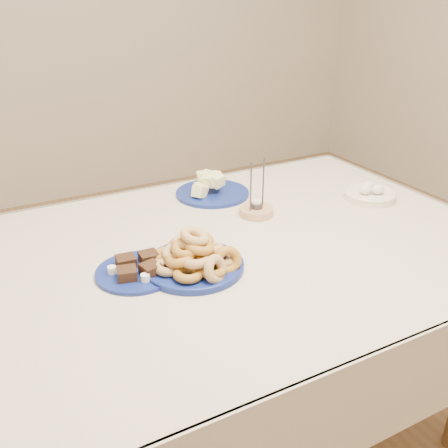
# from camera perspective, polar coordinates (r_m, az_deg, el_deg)

# --- Properties ---
(ground) EXTENTS (5.00, 5.00, 0.00)m
(ground) POSITION_cam_1_polar(r_m,az_deg,el_deg) (1.89, -0.78, -23.31)
(ground) COLOR brown
(ground) RESTS_ON ground
(dining_table) EXTENTS (1.71, 1.11, 0.75)m
(dining_table) POSITION_cam_1_polar(r_m,az_deg,el_deg) (1.47, -0.92, -6.52)
(dining_table) COLOR brown
(dining_table) RESTS_ON ground
(donut_platter) EXTENTS (0.35, 0.35, 0.12)m
(donut_platter) POSITION_cam_1_polar(r_m,az_deg,el_deg) (1.31, -3.34, -3.89)
(donut_platter) COLOR navy
(donut_platter) RESTS_ON dining_table
(melon_plate) EXTENTS (0.32, 0.32, 0.09)m
(melon_plate) POSITION_cam_1_polar(r_m,az_deg,el_deg) (1.78, -1.46, 4.20)
(melon_plate) COLOR navy
(melon_plate) RESTS_ON dining_table
(brownie_plate) EXTENTS (0.22, 0.22, 0.04)m
(brownie_plate) POSITION_cam_1_polar(r_m,az_deg,el_deg) (1.32, -9.85, -5.16)
(brownie_plate) COLOR navy
(brownie_plate) RESTS_ON dining_table
(candle_holder) EXTENTS (0.14, 0.14, 0.19)m
(candle_holder) POSITION_cam_1_polar(r_m,az_deg,el_deg) (1.63, 3.72, 1.61)
(candle_holder) COLOR tan
(candle_holder) RESTS_ON dining_table
(egg_bowl) EXTENTS (0.22, 0.22, 0.06)m
(egg_bowl) POSITION_cam_1_polar(r_m,az_deg,el_deg) (1.83, 16.31, 3.33)
(egg_bowl) COLOR silver
(egg_bowl) RESTS_ON dining_table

